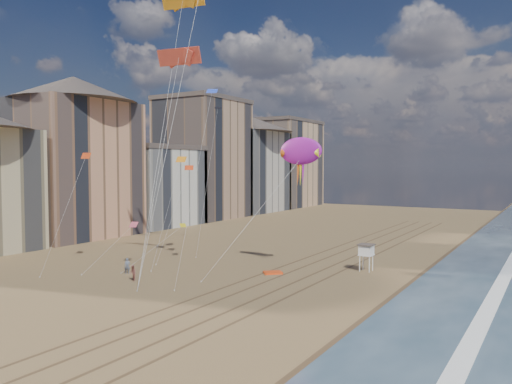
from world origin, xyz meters
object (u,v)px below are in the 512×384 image
show_kite (301,151)px  kite_flyer_b (133,273)px  lifeguard_stand (366,250)px  grounded_kite (273,273)px  kite_flyer_a (127,266)px

show_kite → kite_flyer_b: size_ratio=10.66×
kite_flyer_b → lifeguard_stand: bearing=69.1°
show_kite → kite_flyer_b: bearing=-133.2°
grounded_kite → kite_flyer_a: 17.08m
grounded_kite → kite_flyer_b: (-11.33, -11.21, 0.74)m
show_kite → grounded_kite: bearing=-124.2°
grounded_kite → show_kite: size_ratio=0.11×
grounded_kite → show_kite: (2.05, 3.02, 14.22)m
grounded_kite → kite_flyer_b: bearing=-177.0°
lifeguard_stand → kite_flyer_b: size_ratio=1.89×
show_kite → kite_flyer_b: 23.73m
kite_flyer_a → kite_flyer_b: kite_flyer_a is taller
show_kite → kite_flyer_a: bearing=-144.2°
kite_flyer_a → lifeguard_stand: bearing=1.3°
lifeguard_stand → grounded_kite: lifeguard_stand is taller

